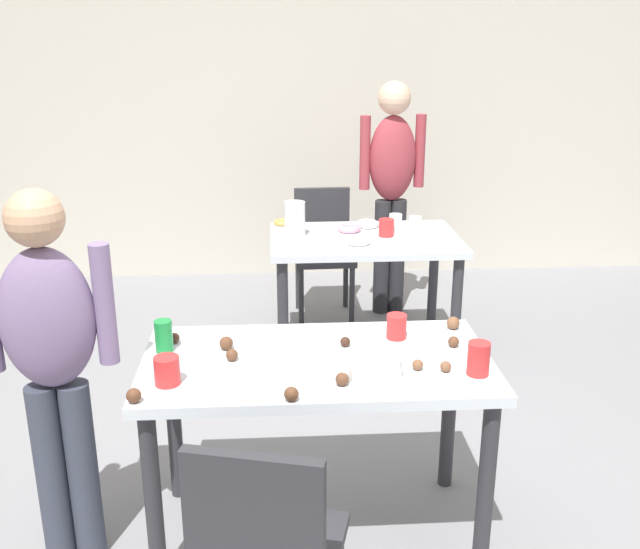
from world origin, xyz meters
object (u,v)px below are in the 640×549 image
object	(u,v)px
dining_table_near	(317,385)
mixing_bowl	(374,367)
person_adult_far	(392,177)
pitcher_far	(295,219)
person_girl_near	(52,353)
soda_can	(164,336)
dining_table_far	(364,255)
chair_far_table	(323,245)

from	to	relation	value
dining_table_near	mixing_bowl	size ratio (longest dim) A/B	6.56
person_adult_far	pitcher_far	bearing A→B (deg)	-134.86
mixing_bowl	pitcher_far	bearing A→B (deg)	96.65
dining_table_near	person_girl_near	world-z (taller)	person_girl_near
dining_table_near	soda_can	world-z (taller)	soda_can
mixing_bowl	soda_can	bearing A→B (deg)	160.91
soda_can	pitcher_far	size ratio (longest dim) A/B	0.60
dining_table_far	person_girl_near	distance (m)	2.16
dining_table_near	pitcher_far	bearing A→B (deg)	90.92
mixing_bowl	soda_can	distance (m)	0.80
dining_table_near	dining_table_far	size ratio (longest dim) A/B	1.17
soda_can	pitcher_far	world-z (taller)	pitcher_far
dining_table_far	mixing_bowl	size ratio (longest dim) A/B	5.62
person_girl_near	person_adult_far	bearing A→B (deg)	57.28
dining_table_far	person_adult_far	bearing A→B (deg)	69.61
person_girl_near	pitcher_far	distance (m)	1.97
chair_far_table	soda_can	size ratio (longest dim) A/B	7.13
chair_far_table	pitcher_far	bearing A→B (deg)	-107.42
dining_table_near	person_girl_near	xyz separation A→B (m)	(-0.92, -0.08, 0.19)
chair_far_table	mixing_bowl	size ratio (longest dim) A/B	4.47
dining_table_near	dining_table_far	distance (m)	1.68
soda_can	pitcher_far	distance (m)	1.67
person_girl_near	pitcher_far	size ratio (longest dim) A/B	6.94
person_adult_far	pitcher_far	world-z (taller)	person_adult_far
dining_table_near	pitcher_far	size ratio (longest dim) A/B	6.27
dining_table_near	pitcher_far	world-z (taller)	pitcher_far
dining_table_near	person_adult_far	bearing A→B (deg)	74.66
dining_table_far	mixing_bowl	world-z (taller)	mixing_bowl
chair_far_table	person_adult_far	distance (m)	0.65
dining_table_near	soda_can	distance (m)	0.60
dining_table_near	person_girl_near	bearing A→B (deg)	-174.92
dining_table_near	dining_table_far	xyz separation A→B (m)	(0.38, 1.63, -0.01)
person_girl_near	soda_can	xyz separation A→B (m)	(0.35, 0.18, -0.03)
person_girl_near	mixing_bowl	world-z (taller)	person_girl_near
dining_table_near	chair_far_table	distance (m)	2.36
dining_table_far	person_girl_near	size ratio (longest dim) A/B	0.78
dining_table_far	pitcher_far	distance (m)	0.46
mixing_bowl	soda_can	world-z (taller)	soda_can
dining_table_near	soda_can	size ratio (longest dim) A/B	10.46
mixing_bowl	dining_table_far	bearing A→B (deg)	83.91
dining_table_far	pitcher_far	bearing A→B (deg)	174.20
dining_table_near	mixing_bowl	bearing A→B (deg)	-40.57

